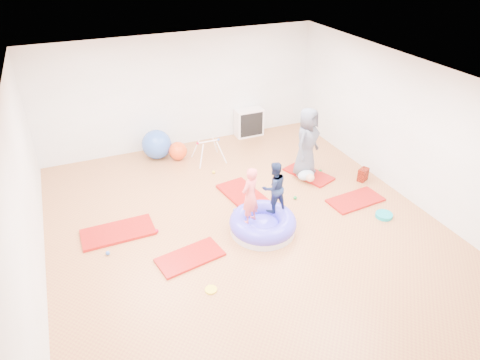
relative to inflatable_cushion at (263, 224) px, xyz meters
name	(u,v)px	position (x,y,z in m)	size (l,w,h in m)	color
room	(247,163)	(-0.26, 0.17, 1.25)	(7.01, 8.01, 2.81)	#B87D41
gym_mat_front_left	(190,257)	(-1.47, -0.21, -0.13)	(1.11, 0.56, 0.05)	#A51A19
gym_mat_mid_left	(118,232)	(-2.49, 0.97, -0.13)	(1.30, 0.65, 0.05)	#A51A19
gym_mat_center_back	(245,196)	(0.15, 1.19, -0.12)	(1.31, 0.66, 0.05)	#A51A19
gym_mat_right	(355,200)	(2.19, 0.14, -0.13)	(1.14, 0.57, 0.05)	#A51A19
gym_mat_rear_right	(308,174)	(1.86, 1.46, -0.13)	(1.10, 0.55, 0.05)	#A51A19
inflatable_cushion	(263,224)	(0.00, 0.00, 0.00)	(1.24, 1.24, 0.39)	silver
child_pink	(250,194)	(-0.28, -0.02, 0.75)	(0.40, 0.26, 1.09)	#F85F65
child_navy	(274,185)	(0.27, 0.13, 0.71)	(0.49, 0.38, 1.00)	#182449
adult_caregiver	(307,142)	(1.76, 1.49, 0.67)	(0.76, 0.50, 1.56)	#515565
infant	(307,176)	(1.65, 1.20, 0.01)	(0.39, 0.39, 0.23)	#ABC1D7
ball_pit_balls	(227,203)	(-0.28, 1.07, -0.11)	(5.00, 2.01, 0.08)	blue
exercise_ball_blue	(157,144)	(-1.09, 3.64, 0.20)	(0.71, 0.71, 0.71)	blue
exercise_ball_orange	(178,151)	(-0.65, 3.37, 0.07)	(0.44, 0.44, 0.44)	#F44A1B
infant_play_gym	(208,148)	(0.00, 2.98, 0.21)	(0.70, 0.66, 0.54)	white
cube_shelf	(249,122)	(1.49, 3.96, 0.22)	(0.74, 0.36, 0.74)	white
balance_disc	(384,215)	(2.36, -0.53, -0.12)	(0.33, 0.33, 0.07)	#0B9FAB
backpack	(363,175)	(2.84, 0.78, -0.01)	(0.25, 0.15, 0.29)	#B61E09
yellow_toy	(211,290)	(-1.40, -1.06, -0.14)	(0.19, 0.19, 0.03)	yellow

